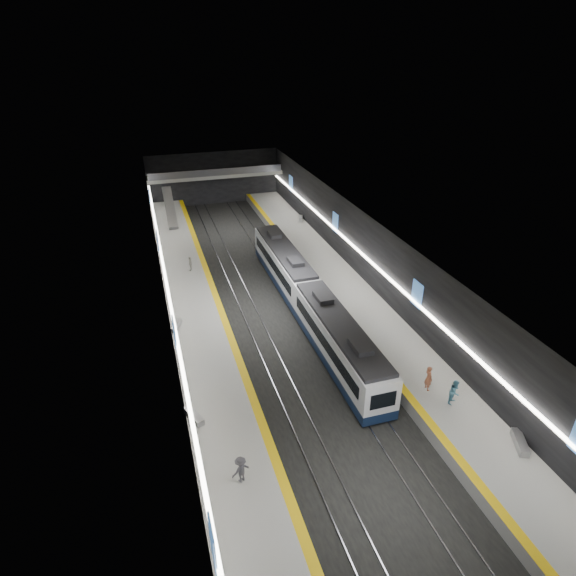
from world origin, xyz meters
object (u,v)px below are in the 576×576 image
object	(u,v)px
bench_right_near	(520,443)
passenger_left_b	(241,470)
bench_left_near	(194,416)
escalator	(170,208)
passenger_left_a	(190,264)
bench_right_far	(301,219)
passenger_right_b	(455,392)
passenger_right_a	(428,378)
train	(308,297)
bench_left_far	(177,326)

from	to	relation	value
bench_right_near	passenger_left_b	size ratio (longest dim) A/B	1.18
bench_right_near	bench_left_near	bearing A→B (deg)	-179.94
escalator	passenger_left_a	distance (m)	16.55
bench_right_far	passenger_right_b	size ratio (longest dim) A/B	1.02
passenger_right_a	passenger_right_b	world-z (taller)	passenger_right_a
bench_right_near	passenger_left_a	xyz separation A→B (m)	(-16.39, 31.22, 0.55)
train	escalator	bearing A→B (deg)	109.77
train	passenger_right_b	world-z (taller)	train
escalator	passenger_right_a	distance (m)	43.74
bench_left_near	passenger_right_a	size ratio (longest dim) A/B	0.96
train	passenger_right_b	distance (m)	16.17
bench_left_far	passenger_right_b	world-z (taller)	passenger_right_b
bench_right_near	passenger_left_a	size ratio (longest dim) A/B	1.29
bench_left_far	passenger_left_b	distance (m)	17.67
bench_right_near	passenger_left_b	bearing A→B (deg)	-164.62
escalator	passenger_right_b	distance (m)	45.75
bench_left_near	passenger_right_b	xyz separation A→B (m)	(17.36, -3.68, 0.70)
escalator	bench_right_near	world-z (taller)	escalator
bench_left_far	passenger_left_a	xyz separation A→B (m)	(2.61, 11.17, 0.58)
passenger_right_a	bench_left_far	bearing A→B (deg)	51.05
passenger_right_b	train	bearing A→B (deg)	77.15
bench_right_near	bench_right_far	bearing A→B (deg)	113.72
passenger_left_a	passenger_right_a	bearing A→B (deg)	48.61
bench_left_near	bench_right_far	size ratio (longest dim) A/B	0.98
bench_left_far	bench_right_far	bearing A→B (deg)	70.43
passenger_right_a	passenger_left_a	bearing A→B (deg)	29.85
passenger_right_a	passenger_left_a	world-z (taller)	passenger_right_a
escalator	passenger_left_b	world-z (taller)	escalator
escalator	bench_left_far	xyz separation A→B (m)	(-2.00, -27.66, -1.68)
bench_left_far	bench_right_near	xyz separation A→B (m)	(19.00, -20.05, 0.04)
bench_right_far	passenger_left_a	xyz separation A→B (m)	(-16.39, -11.52, 0.57)
bench_left_near	bench_right_far	xyz separation A→B (m)	(19.00, 34.42, 0.00)
bench_right_near	passenger_left_b	xyz separation A→B (m)	(-17.07, 2.50, 0.62)
passenger_left_b	bench_right_far	bearing A→B (deg)	-135.59
escalator	bench_left_far	size ratio (longest dim) A/B	4.50
train	passenger_left_b	world-z (taller)	train
escalator	bench_right_near	size ratio (longest dim) A/B	3.87
bench_right_far	passenger_right_b	bearing A→B (deg)	-70.49
train	passenger_left_a	distance (m)	14.72
train	escalator	world-z (taller)	escalator
passenger_left_b	train	bearing A→B (deg)	-142.68
train	bench_right_near	xyz separation A→B (m)	(7.00, -19.89, -0.94)
train	bench_left_far	xyz separation A→B (m)	(-12.00, 0.16, -0.98)
bench_left_near	bench_left_far	size ratio (longest dim) A/B	1.05
bench_left_near	bench_left_far	bearing A→B (deg)	68.22
passenger_left_b	passenger_right_a	bearing A→B (deg)	172.57
escalator	passenger_right_b	xyz separation A→B (m)	(15.36, -43.08, -0.97)
train	passenger_right_a	world-z (taller)	train
passenger_left_a	train	bearing A→B (deg)	59.18
bench_left_far	bench_right_far	distance (m)	29.60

